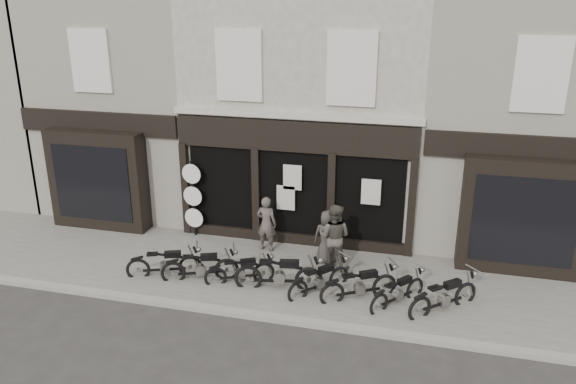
% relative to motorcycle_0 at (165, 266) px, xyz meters
% --- Properties ---
extents(ground_plane, '(90.00, 90.00, 0.00)m').
position_rel_motorcycle_0_xyz_m(ground_plane, '(2.84, -0.02, -0.39)').
color(ground_plane, '#2D2B28').
rests_on(ground_plane, ground).
extents(pavement, '(30.00, 4.20, 0.12)m').
position_rel_motorcycle_0_xyz_m(pavement, '(2.84, 0.88, -0.33)').
color(pavement, '#615C56').
rests_on(pavement, ground_plane).
extents(kerb, '(30.00, 0.25, 0.13)m').
position_rel_motorcycle_0_xyz_m(kerb, '(2.84, -1.27, -0.32)').
color(kerb, gray).
rests_on(kerb, ground_plane).
extents(central_building, '(7.30, 6.22, 8.34)m').
position_rel_motorcycle_0_xyz_m(central_building, '(2.84, 5.93, 3.70)').
color(central_building, beige).
rests_on(central_building, ground).
extents(neighbour_left, '(5.60, 6.73, 8.34)m').
position_rel_motorcycle_0_xyz_m(neighbour_left, '(-3.51, 5.88, 3.65)').
color(neighbour_left, gray).
rests_on(neighbour_left, ground).
extents(neighbour_right, '(5.60, 6.73, 8.34)m').
position_rel_motorcycle_0_xyz_m(neighbour_right, '(9.19, 5.88, 3.65)').
color(neighbour_right, gray).
rests_on(neighbour_right, ground).
extents(motorcycle_0, '(1.92, 1.01, 0.97)m').
position_rel_motorcycle_0_xyz_m(motorcycle_0, '(0.00, 0.00, 0.00)').
color(motorcycle_0, black).
rests_on(motorcycle_0, ground).
extents(motorcycle_1, '(1.95, 1.05, 0.99)m').
position_rel_motorcycle_0_xyz_m(motorcycle_1, '(1.01, 0.06, 0.01)').
color(motorcycle_1, black).
rests_on(motorcycle_1, ground).
extents(motorcycle_2, '(1.73, 1.06, 0.90)m').
position_rel_motorcycle_0_xyz_m(motorcycle_2, '(2.09, 0.17, -0.03)').
color(motorcycle_2, black).
rests_on(motorcycle_2, ground).
extents(motorcycle_3, '(2.28, 0.78, 1.10)m').
position_rel_motorcycle_0_xyz_m(motorcycle_3, '(3.18, 0.08, 0.05)').
color(motorcycle_3, black).
rests_on(motorcycle_3, ground).
extents(motorcycle_4, '(1.43, 1.60, 0.93)m').
position_rel_motorcycle_0_xyz_m(motorcycle_4, '(4.20, 0.18, -0.02)').
color(motorcycle_4, black).
rests_on(motorcycle_4, ground).
extents(motorcycle_5, '(1.86, 1.32, 0.99)m').
position_rel_motorcycle_0_xyz_m(motorcycle_5, '(5.23, 0.09, 0.01)').
color(motorcycle_5, black).
rests_on(motorcycle_5, ground).
extents(motorcycle_6, '(1.35, 1.59, 0.90)m').
position_rel_motorcycle_0_xyz_m(motorcycle_6, '(6.18, 0.08, -0.03)').
color(motorcycle_6, black).
rests_on(motorcycle_6, ground).
extents(motorcycle_7, '(1.70, 1.59, 1.00)m').
position_rel_motorcycle_0_xyz_m(motorcycle_7, '(7.27, 0.04, 0.01)').
color(motorcycle_7, black).
rests_on(motorcycle_7, ground).
extents(man_left, '(0.64, 0.45, 1.67)m').
position_rel_motorcycle_0_xyz_m(man_left, '(2.20, 2.21, 0.57)').
color(man_left, '#4C443E').
rests_on(man_left, pavement).
extents(man_centre, '(0.99, 0.81, 1.87)m').
position_rel_motorcycle_0_xyz_m(man_centre, '(4.32, 1.55, 0.67)').
color(man_centre, '#48433A').
rests_on(man_centre, pavement).
extents(man_right, '(0.79, 0.54, 1.56)m').
position_rel_motorcycle_0_xyz_m(man_right, '(4.07, 1.83, 0.51)').
color(man_right, '#39332F').
rests_on(man_right, pavement).
extents(advert_sign_post, '(0.62, 0.40, 2.55)m').
position_rel_motorcycle_0_xyz_m(advert_sign_post, '(-0.29, 2.67, 0.85)').
color(advert_sign_post, black).
rests_on(advert_sign_post, ground).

